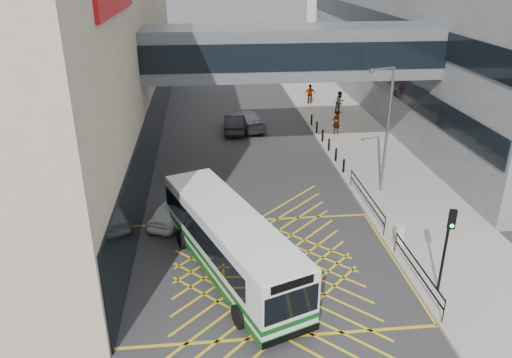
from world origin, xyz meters
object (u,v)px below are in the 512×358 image
object	(u,v)px
bus	(229,241)
litter_bin	(400,234)
traffic_light	(448,239)
street_lamp	(386,123)
pedestrian_c	(310,94)
car_silver	(247,120)
pedestrian_b	(340,102)
pedestrian_a	(336,122)
car_dark	(234,123)
car_white	(172,212)

from	to	relation	value
bus	litter_bin	world-z (taller)	bus
traffic_light	street_lamp	bearing A→B (deg)	95.57
litter_bin	pedestrian_c	world-z (taller)	pedestrian_c
street_lamp	car_silver	bearing A→B (deg)	98.27
pedestrian_b	pedestrian_c	distance (m)	3.96
bus	car_silver	world-z (taller)	bus
pedestrian_a	pedestrian_b	bearing A→B (deg)	-128.09
car_dark	pedestrian_a	distance (m)	8.05
traffic_light	pedestrian_a	distance (m)	20.32
car_silver	street_lamp	bearing A→B (deg)	101.08
street_lamp	pedestrian_c	bearing A→B (deg)	71.47
bus	car_dark	distance (m)	19.75
traffic_light	car_white	bearing A→B (deg)	156.39
car_silver	litter_bin	bearing A→B (deg)	91.01
street_lamp	pedestrian_a	xyz separation A→B (m)	(0.10, 10.57, -3.22)
bus	traffic_light	bearing A→B (deg)	-37.76
street_lamp	litter_bin	xyz separation A→B (m)	(-0.92, -5.76, -3.69)
car_dark	pedestrian_c	distance (m)	10.46
car_silver	pedestrian_a	size ratio (longest dim) A/B	2.65
bus	car_silver	xyz separation A→B (m)	(2.50, 20.22, -0.79)
street_lamp	pedestrian_c	distance (m)	19.94
bus	street_lamp	world-z (taller)	street_lamp
car_dark	traffic_light	bearing A→B (deg)	111.26
traffic_light	pedestrian_c	xyz separation A→B (m)	(0.62, 29.35, -1.57)
car_silver	pedestrian_c	distance (m)	9.34
car_silver	pedestrian_a	bearing A→B (deg)	143.86
car_silver	pedestrian_c	bearing A→B (deg)	-150.84
bus	street_lamp	bearing A→B (deg)	16.76
car_dark	pedestrian_b	xyz separation A→B (m)	(9.58, 3.72, 0.41)
pedestrian_c	bus	bearing A→B (deg)	71.32
car_white	street_lamp	xyz separation A→B (m)	(11.90, 2.31, 3.68)
car_white	litter_bin	distance (m)	11.50
car_dark	street_lamp	bearing A→B (deg)	125.37
car_dark	pedestrian_b	distance (m)	10.28
pedestrian_b	car_dark	bearing A→B (deg)	170.06
traffic_light	street_lamp	xyz separation A→B (m)	(0.71, 9.67, 1.67)
car_silver	pedestrian_b	distance (m)	9.12
litter_bin	pedestrian_b	size ratio (longest dim) A/B	0.46
car_silver	pedestrian_b	bearing A→B (deg)	-175.61
traffic_light	pedestrian_c	distance (m)	29.40
car_silver	traffic_light	bearing A→B (deg)	88.73
bus	pedestrian_a	xyz separation A→B (m)	(9.27, 17.73, -0.47)
bus	car_white	size ratio (longest dim) A/B	2.68
bus	street_lamp	size ratio (longest dim) A/B	1.44
bus	litter_bin	xyz separation A→B (m)	(8.25, 1.40, -0.95)
pedestrian_a	street_lamp	bearing A→B (deg)	68.71
car_silver	street_lamp	world-z (taller)	street_lamp
litter_bin	pedestrian_a	distance (m)	16.37
car_dark	car_silver	world-z (taller)	car_silver
car_dark	pedestrian_b	size ratio (longest dim) A/B	2.39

